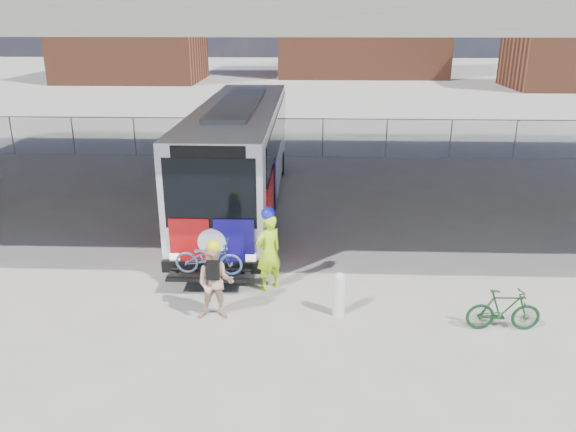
# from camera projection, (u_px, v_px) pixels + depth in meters

# --- Properties ---
(ground) EXTENTS (160.00, 160.00, 0.00)m
(ground) POSITION_uv_depth(u_px,v_px,m) (295.00, 258.00, 15.59)
(ground) COLOR #9E9991
(ground) RESTS_ON ground
(bus) EXTENTS (2.67, 12.90, 3.69)m
(bus) POSITION_uv_depth(u_px,v_px,m) (240.00, 148.00, 19.18)
(bus) COLOR silver
(bus) RESTS_ON ground
(overpass) EXTENTS (40.00, 16.00, 7.95)m
(overpass) POSITION_uv_depth(u_px,v_px,m) (299.00, 9.00, 17.15)
(overpass) COLOR #605E59
(overpass) RESTS_ON ground
(chainlink_fence) EXTENTS (30.00, 0.06, 30.00)m
(chainlink_fence) POSITION_uv_depth(u_px,v_px,m) (302.00, 127.00, 26.40)
(chainlink_fence) COLOR gray
(chainlink_fence) RESTS_ON ground
(brick_buildings) EXTENTS (54.00, 22.00, 12.00)m
(brick_buildings) POSITION_uv_depth(u_px,v_px,m) (319.00, 25.00, 59.11)
(brick_buildings) COLOR brown
(brick_buildings) RESTS_ON ground
(bollard) EXTENTS (0.27, 0.27, 1.05)m
(bollard) POSITION_uv_depth(u_px,v_px,m) (339.00, 292.00, 12.46)
(bollard) COLOR silver
(bollard) RESTS_ON ground
(cyclist_hivis) EXTENTS (0.84, 0.81, 2.12)m
(cyclist_hivis) POSITION_uv_depth(u_px,v_px,m) (268.00, 250.00, 13.54)
(cyclist_hivis) COLOR #BAF81A
(cyclist_hivis) RESTS_ON ground
(cyclist_tan) EXTENTS (0.84, 0.66, 1.88)m
(cyclist_tan) POSITION_uv_depth(u_px,v_px,m) (215.00, 282.00, 12.22)
(cyclist_tan) COLOR #D8AA8B
(cyclist_tan) RESTS_ON ground
(bike_parked) EXTENTS (1.57, 0.46, 0.94)m
(bike_parked) POSITION_uv_depth(u_px,v_px,m) (504.00, 310.00, 11.88)
(bike_parked) COLOR #123A1A
(bike_parked) RESTS_ON ground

